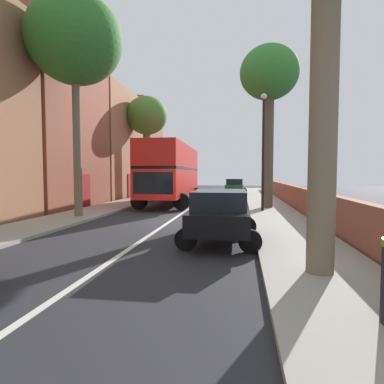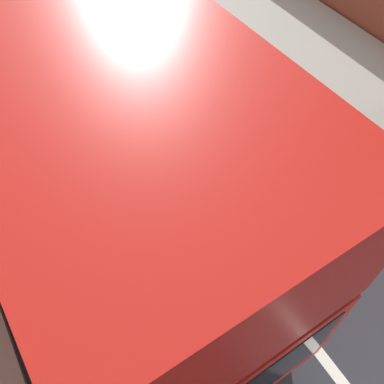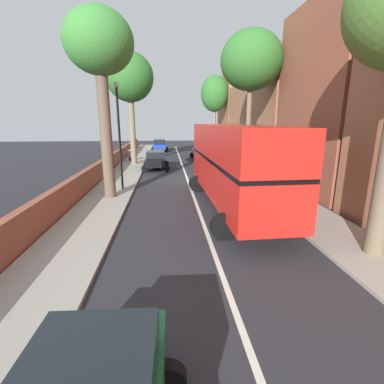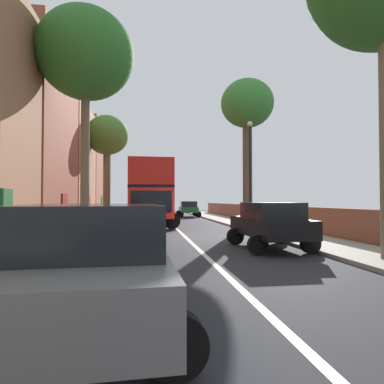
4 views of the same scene
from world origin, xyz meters
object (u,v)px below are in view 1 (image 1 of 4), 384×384
at_px(lamppost_right, 263,143).
at_px(double_decker_bus, 172,171).
at_px(parked_car_green_right_0, 235,186).
at_px(street_tree_right_1, 269,78).
at_px(street_tree_left_2, 147,118).
at_px(street_tree_left_4, 75,41).
at_px(parked_car_black_right_3, 220,213).

bearing_deg(lamppost_right, double_decker_bus, 145.25).
relative_size(parked_car_green_right_0, street_tree_right_1, 0.42).
bearing_deg(street_tree_left_2, lamppost_right, -45.40).
height_order(double_decker_bus, parked_car_green_right_0, double_decker_bus).
distance_m(parked_car_green_right_0, street_tree_left_4, 20.99).
relative_size(double_decker_bus, parked_car_green_right_0, 2.69).
distance_m(street_tree_left_2, lamppost_right, 13.79).
distance_m(double_decker_bus, street_tree_left_4, 10.10).
relative_size(street_tree_left_2, lamppost_right, 1.39).
relative_size(street_tree_right_1, lamppost_right, 1.51).
height_order(parked_car_black_right_3, street_tree_right_1, street_tree_right_1).
height_order(street_tree_right_1, lamppost_right, street_tree_right_1).
bearing_deg(street_tree_left_4, parked_car_green_right_0, 68.94).
height_order(double_decker_bus, street_tree_left_2, street_tree_left_2).
bearing_deg(parked_car_green_right_0, street_tree_right_1, -80.40).
bearing_deg(street_tree_right_1, parked_car_green_right_0, 99.60).
bearing_deg(street_tree_left_2, street_tree_right_1, -38.30).
bearing_deg(parked_car_black_right_3, double_decker_bus, 109.45).
xyz_separation_m(street_tree_right_1, lamppost_right, (-0.41, -1.79, -3.95)).
bearing_deg(parked_car_green_right_0, street_tree_left_2, -145.16).
height_order(parked_car_black_right_3, street_tree_left_2, street_tree_left_2).
relative_size(double_decker_bus, street_tree_left_2, 1.21).
bearing_deg(street_tree_left_4, street_tree_right_1, 29.63).
bearing_deg(street_tree_left_4, parked_car_black_right_3, -31.07).
bearing_deg(parked_car_black_right_3, street_tree_left_4, 148.93).
height_order(street_tree_right_1, street_tree_left_2, street_tree_right_1).
height_order(parked_car_green_right_0, parked_car_black_right_3, parked_car_black_right_3).
bearing_deg(street_tree_left_2, parked_car_green_right_0, 34.84).
relative_size(double_decker_bus, street_tree_left_4, 1.04).
relative_size(street_tree_left_2, street_tree_left_4, 0.85).
distance_m(double_decker_bus, street_tree_left_2, 7.91).
height_order(double_decker_bus, lamppost_right, lamppost_right).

